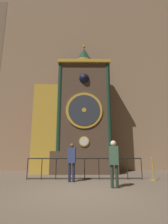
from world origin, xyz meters
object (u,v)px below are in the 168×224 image
Objects in this scene: clock_tower at (76,117)px; visitor_near at (72,158)px; visitor_far at (114,159)px; stanchion_post at (153,173)px.

visitor_near is (-0.07, -3.02, -2.47)m from clock_tower.
visitor_near is at bearing 149.48° from visitor_far.
clock_tower is at bearing 96.11° from visitor_near.
clock_tower is 5.18m from visitor_far.
clock_tower is 3.91m from visitor_near.
clock_tower reaches higher than visitor_near.
visitor_far reaches higher than visitor_near.
clock_tower is 5.49m from stanchion_post.
clock_tower is at bearing 143.68° from stanchion_post.
visitor_far is 2.71m from stanchion_post.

